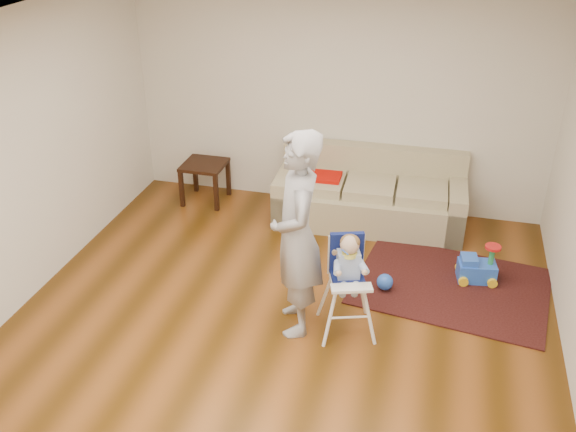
% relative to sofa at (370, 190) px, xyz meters
% --- Properties ---
extents(ground, '(5.50, 5.50, 0.00)m').
position_rel_sofa_xyz_m(ground, '(-0.50, -2.30, -0.42)').
color(ground, '#462909').
rests_on(ground, ground).
extents(room_envelope, '(5.04, 5.52, 2.72)m').
position_rel_sofa_xyz_m(room_envelope, '(-0.50, -1.77, 1.45)').
color(room_envelope, silver).
rests_on(room_envelope, ground).
extents(sofa, '(2.22, 0.97, 0.85)m').
position_rel_sofa_xyz_m(sofa, '(0.00, 0.00, 0.00)').
color(sofa, '#999168').
rests_on(sofa, ground).
extents(side_table, '(0.52, 0.52, 0.52)m').
position_rel_sofa_xyz_m(side_table, '(-2.09, 0.05, -0.17)').
color(side_table, black).
rests_on(side_table, ground).
extents(area_rug, '(2.05, 1.66, 0.01)m').
position_rel_sofa_xyz_m(area_rug, '(1.01, -1.15, -0.42)').
color(area_rug, black).
rests_on(area_rug, ground).
extents(ride_on_toy, '(0.41, 0.32, 0.41)m').
position_rel_sofa_xyz_m(ride_on_toy, '(1.25, -0.97, -0.20)').
color(ride_on_toy, blue).
rests_on(ride_on_toy, area_rug).
extents(toy_ball, '(0.17, 0.17, 0.17)m').
position_rel_sofa_xyz_m(toy_ball, '(0.37, -1.38, -0.33)').
color(toy_ball, blue).
rests_on(toy_ball, area_rug).
extents(high_chair, '(0.58, 0.58, 1.00)m').
position_rel_sofa_xyz_m(high_chair, '(0.09, -2.09, 0.06)').
color(high_chair, white).
rests_on(high_chair, ground).
extents(adult, '(0.66, 0.81, 1.90)m').
position_rel_sofa_xyz_m(adult, '(-0.36, -2.13, 0.53)').
color(adult, gray).
rests_on(adult, ground).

